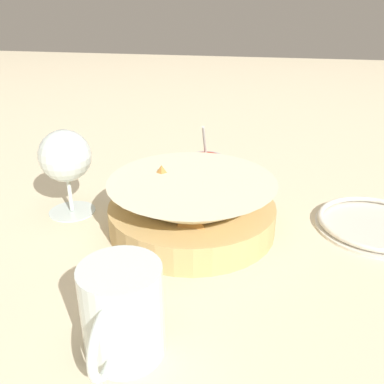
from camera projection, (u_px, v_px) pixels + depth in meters
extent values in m
plane|color=beige|center=(216.00, 221.00, 0.69)|extent=(4.00, 4.00, 0.00)
cylinder|color=tan|center=(192.00, 217.00, 0.66)|extent=(0.25, 0.25, 0.04)
cone|color=beige|center=(192.00, 205.00, 0.65)|extent=(0.25, 0.25, 0.08)
cylinder|color=#3D842D|center=(192.00, 215.00, 0.66)|extent=(0.19, 0.19, 0.01)
pyramid|color=#B77A38|center=(189.00, 216.00, 0.60)|extent=(0.08, 0.08, 0.05)
pyramid|color=#B77A38|center=(226.00, 191.00, 0.66)|extent=(0.08, 0.06, 0.05)
pyramid|color=#B77A38|center=(162.00, 185.00, 0.67)|extent=(0.06, 0.07, 0.07)
cylinder|color=#B7B7BC|center=(206.00, 166.00, 0.86)|extent=(0.07, 0.07, 0.04)
cylinder|color=red|center=(206.00, 163.00, 0.86)|extent=(0.06, 0.06, 0.03)
cylinder|color=#B7B7BC|center=(205.00, 147.00, 0.84)|extent=(0.06, 0.01, 0.10)
cylinder|color=silver|center=(72.00, 211.00, 0.72)|extent=(0.08, 0.08, 0.00)
cylinder|color=silver|center=(70.00, 193.00, 0.71)|extent=(0.01, 0.01, 0.06)
sphere|color=silver|center=(65.00, 156.00, 0.68)|extent=(0.08, 0.08, 0.08)
sphere|color=#E5B77F|center=(66.00, 162.00, 0.68)|extent=(0.06, 0.06, 0.06)
cylinder|color=silver|center=(123.00, 311.00, 0.42)|extent=(0.08, 0.08, 0.10)
cylinder|color=orange|center=(124.00, 320.00, 0.43)|extent=(0.07, 0.07, 0.07)
torus|color=silver|center=(106.00, 343.00, 0.38)|extent=(0.07, 0.01, 0.07)
cylinder|color=silver|center=(376.00, 226.00, 0.67)|extent=(0.18, 0.18, 0.01)
torus|color=silver|center=(376.00, 222.00, 0.67)|extent=(0.18, 0.18, 0.01)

